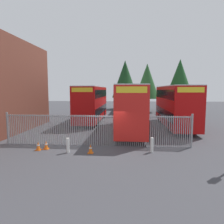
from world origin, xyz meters
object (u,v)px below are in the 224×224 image
(bollard_near_left, at_px, (68,145))
(traffic_cone_by_gate, at_px, (46,145))
(double_decker_bus_near_gate, at_px, (130,106))
(double_decker_bus_behind_fence_right, at_px, (175,105))
(bollard_center_front, at_px, (152,145))
(double_decker_bus_far_back, at_px, (130,99))
(double_decker_bus_behind_fence_left, at_px, (92,102))
(traffic_cone_mid_forecourt, at_px, (91,149))
(traffic_cone_near_kerb, at_px, (38,146))

(bollard_near_left, bearing_deg, traffic_cone_by_gate, 159.10)
(double_decker_bus_near_gate, xyz_separation_m, double_decker_bus_behind_fence_right, (4.80, 2.82, 0.00))
(bollard_center_front, xyz_separation_m, traffic_cone_by_gate, (-7.04, 0.13, -0.19))
(double_decker_bus_near_gate, distance_m, double_decker_bus_behind_fence_right, 5.57)
(double_decker_bus_far_back, xyz_separation_m, bollard_center_front, (1.15, -23.41, -1.95))
(double_decker_bus_behind_fence_right, height_order, traffic_cone_by_gate, double_decker_bus_behind_fence_right)
(double_decker_bus_behind_fence_left, distance_m, bollard_near_left, 13.15)
(bollard_near_left, xyz_separation_m, traffic_cone_mid_forecourt, (1.45, 0.02, -0.19))
(double_decker_bus_behind_fence_right, relative_size, double_decker_bus_far_back, 1.00)
(bollard_center_front, xyz_separation_m, traffic_cone_near_kerb, (-7.46, -0.13, -0.19))
(double_decker_bus_far_back, relative_size, traffic_cone_by_gate, 18.32)
(double_decker_bus_behind_fence_left, distance_m, double_decker_bus_far_back, 12.01)
(traffic_cone_near_kerb, bearing_deg, bollard_center_front, 1.03)
(traffic_cone_by_gate, bearing_deg, traffic_cone_near_kerb, -147.98)
(double_decker_bus_far_back, height_order, bollard_center_front, double_decker_bus_far_back)
(double_decker_bus_behind_fence_right, bearing_deg, traffic_cone_near_kerb, -138.88)
(double_decker_bus_far_back, bearing_deg, double_decker_bus_behind_fence_left, -114.35)
(double_decker_bus_near_gate, xyz_separation_m, traffic_cone_mid_forecourt, (-2.58, -7.10, -2.13))
(double_decker_bus_near_gate, bearing_deg, double_decker_bus_far_back, 89.44)
(double_decker_bus_behind_fence_left, height_order, traffic_cone_by_gate, double_decker_bus_behind_fence_left)
(double_decker_bus_behind_fence_right, xyz_separation_m, double_decker_bus_far_back, (-4.64, 13.98, 0.00))
(double_decker_bus_near_gate, xyz_separation_m, traffic_cone_by_gate, (-5.73, -6.48, -2.13))
(double_decker_bus_near_gate, relative_size, traffic_cone_near_kerb, 18.32)
(double_decker_bus_far_back, bearing_deg, double_decker_bus_behind_fence_right, -71.65)
(double_decker_bus_near_gate, bearing_deg, traffic_cone_by_gate, -131.47)
(double_decker_bus_behind_fence_left, bearing_deg, traffic_cone_by_gate, -94.37)
(traffic_cone_by_gate, distance_m, traffic_cone_near_kerb, 0.50)
(double_decker_bus_behind_fence_right, distance_m, traffic_cone_mid_forecourt, 12.55)
(double_decker_bus_behind_fence_right, height_order, traffic_cone_mid_forecourt, double_decker_bus_behind_fence_right)
(double_decker_bus_behind_fence_right, bearing_deg, double_decker_bus_near_gate, -149.59)
(double_decker_bus_far_back, relative_size, bollard_center_front, 11.38)
(double_decker_bus_behind_fence_left, distance_m, traffic_cone_mid_forecourt, 13.32)
(bollard_near_left, bearing_deg, traffic_cone_mid_forecourt, 0.95)
(double_decker_bus_far_back, bearing_deg, bollard_near_left, -99.95)
(traffic_cone_mid_forecourt, bearing_deg, double_decker_bus_far_back, 83.45)
(double_decker_bus_behind_fence_left, relative_size, double_decker_bus_far_back, 1.00)
(double_decker_bus_behind_fence_right, relative_size, bollard_near_left, 11.38)
(double_decker_bus_near_gate, relative_size, bollard_near_left, 11.38)
(double_decker_bus_far_back, distance_m, traffic_cone_mid_forecourt, 24.15)
(bollard_near_left, bearing_deg, double_decker_bus_behind_fence_right, 48.39)
(double_decker_bus_behind_fence_right, height_order, bollard_near_left, double_decker_bus_behind_fence_right)
(double_decker_bus_behind_fence_left, xyz_separation_m, traffic_cone_near_kerb, (-1.37, -12.61, -2.13))
(double_decker_bus_behind_fence_left, height_order, traffic_cone_near_kerb, double_decker_bus_behind_fence_left)
(double_decker_bus_behind_fence_left, bearing_deg, bollard_center_front, -63.95)
(double_decker_bus_near_gate, distance_m, traffic_cone_near_kerb, 9.38)
(double_decker_bus_far_back, height_order, bollard_near_left, double_decker_bus_far_back)
(double_decker_bus_behind_fence_right, relative_size, bollard_center_front, 11.38)
(double_decker_bus_far_back, distance_m, traffic_cone_near_kerb, 24.47)
(double_decker_bus_near_gate, height_order, double_decker_bus_far_back, same)
(double_decker_bus_behind_fence_right, distance_m, traffic_cone_by_gate, 14.21)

